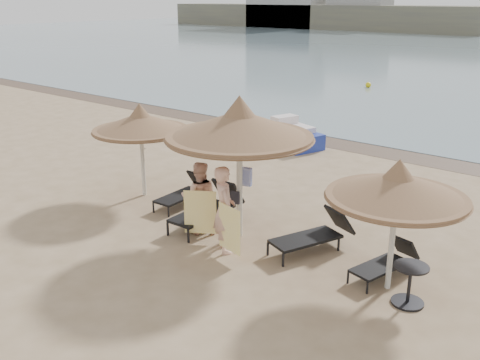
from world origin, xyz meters
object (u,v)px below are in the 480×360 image
object	(u,v)px
person_right	(224,203)
palapa_center	(239,126)
lounger_far_right	(387,261)
side_table	(409,286)
person_left	(199,192)
palapa_left	(140,123)
pedal_boat	(291,135)
lounger_far_left	(185,191)
palapa_right	(397,187)
lounger_near_right	(316,233)
lounger_near_left	(210,207)

from	to	relation	value
person_right	palapa_center	bearing A→B (deg)	-36.92
lounger_far_right	side_table	bearing A→B (deg)	-30.62
person_right	lounger_far_right	bearing A→B (deg)	-123.17
side_table	person_left	world-z (taller)	person_left
palapa_left	palapa_center	bearing A→B (deg)	-6.07
side_table	pedal_boat	size ratio (longest dim) A/B	0.29
palapa_center	lounger_far_left	bearing A→B (deg)	165.08
palapa_left	palapa_right	distance (m)	7.46
palapa_right	palapa_center	bearing A→B (deg)	179.10
lounger_far_right	side_table	world-z (taller)	side_table
lounger_far_left	side_table	size ratio (longest dim) A/B	2.35
palapa_left	palapa_center	distance (m)	3.82
side_table	person_right	distance (m)	4.07
lounger_far_left	lounger_far_right	xyz separation A→B (m)	(5.84, -0.25, -0.03)
person_left	side_table	bearing A→B (deg)	139.94
lounger_far_left	person_left	distance (m)	2.00
palapa_right	lounger_far_left	size ratio (longest dim) A/B	1.45
lounger_near_right	side_table	xyz separation A→B (m)	(2.45, -0.82, -0.03)
person_right	palapa_left	bearing A→B (deg)	19.79
lounger_far_right	palapa_right	bearing A→B (deg)	-48.58
palapa_right	lounger_near_right	xyz separation A→B (m)	(-1.93, 0.52, -1.65)
palapa_right	lounger_near_left	size ratio (longest dim) A/B	1.19
person_right	pedal_boat	world-z (taller)	person_right
person_left	lounger_near_right	bearing A→B (deg)	158.26
palapa_center	lounger_far_right	world-z (taller)	palapa_center
lounger_far_left	pedal_boat	size ratio (longest dim) A/B	0.69
palapa_center	lounger_near_right	distance (m)	2.87
person_right	lounger_near_right	bearing A→B (deg)	-103.56
palapa_center	pedal_boat	bearing A→B (deg)	115.72
lounger_near_left	person_right	size ratio (longest dim) A/B	0.97
lounger_near_left	side_table	distance (m)	5.24
palapa_left	lounger_far_left	bearing A→B (deg)	9.78
lounger_near_right	lounger_far_right	size ratio (longest dim) A/B	1.22
lounger_near_right	lounger_far_right	world-z (taller)	lounger_near_right
person_left	pedal_boat	bearing A→B (deg)	-112.03
person_left	person_right	xyz separation A→B (m)	(1.07, -0.36, 0.12)
lounger_far_right	pedal_boat	world-z (taller)	pedal_boat
person_left	palapa_left	bearing A→B (deg)	-57.32
lounger_near_right	pedal_boat	size ratio (longest dim) A/B	0.78
lounger_near_left	palapa_left	bearing A→B (deg)	171.56
palapa_left	lounger_far_right	world-z (taller)	palapa_left
side_table	palapa_center	bearing A→B (deg)	175.23
lounger_near_right	person_left	bearing A→B (deg)	-139.49
palapa_right	lounger_far_right	bearing A→B (deg)	117.62
palapa_left	side_table	world-z (taller)	palapa_left
palapa_right	side_table	size ratio (longest dim) A/B	3.41
person_left	person_right	distance (m)	1.13
lounger_near_right	pedal_boat	distance (m)	8.66
palapa_left	side_table	size ratio (longest dim) A/B	3.44
lounger_near_left	lounger_far_right	bearing A→B (deg)	1.31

